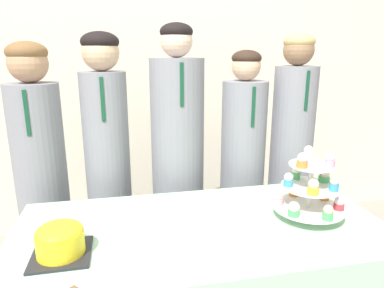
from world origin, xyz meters
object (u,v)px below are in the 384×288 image
at_px(student_4, 290,163).
at_px(student_3, 242,175).
at_px(cake_knife, 79,286).
at_px(student_1, 109,173).
at_px(student_0, 42,184).
at_px(round_cake, 60,240).
at_px(student_2, 178,171).
at_px(cupcake_stand, 310,188).

bearing_deg(student_4, student_3, -180.00).
xyz_separation_m(cake_knife, student_1, (0.07, 0.93, 0.03)).
xyz_separation_m(student_0, student_3, (1.15, -0.00, -0.03)).
bearing_deg(round_cake, student_2, 54.04).
distance_m(cake_knife, student_2, 1.03).
relative_size(student_0, student_4, 0.96).
relative_size(student_3, student_4, 0.94).
distance_m(round_cake, student_0, 0.77).
distance_m(student_1, student_4, 1.11).
relative_size(cake_knife, student_2, 0.15).
height_order(round_cake, cake_knife, round_cake).
height_order(student_1, student_4, student_4).
bearing_deg(student_0, round_cake, -74.12).
distance_m(student_3, student_4, 0.32).
height_order(cake_knife, student_0, student_0).
relative_size(round_cake, student_1, 0.13).
height_order(student_0, student_4, student_4).
distance_m(round_cake, student_3, 1.20).
distance_m(round_cake, student_4, 1.45).
bearing_deg(student_3, student_1, 180.00).
height_order(cupcake_stand, student_1, student_1).
distance_m(cake_knife, student_4, 1.49).
bearing_deg(round_cake, student_1, 79.11).
bearing_deg(cake_knife, student_3, 6.07).
relative_size(student_1, student_3, 1.06).
bearing_deg(cake_knife, student_2, 22.46).
height_order(cupcake_stand, student_0, student_0).
xyz_separation_m(round_cake, student_4, (1.25, 0.74, -0.04)).
height_order(student_0, student_1, student_1).
distance_m(round_cake, student_1, 0.76).
bearing_deg(student_0, student_4, -0.00).
xyz_separation_m(round_cake, student_0, (-0.21, 0.74, -0.06)).
height_order(cake_knife, student_2, student_2).
xyz_separation_m(cake_knife, student_4, (1.17, 0.93, 0.02)).
bearing_deg(student_1, round_cake, -100.89).
xyz_separation_m(student_0, student_4, (1.46, -0.00, 0.02)).
xyz_separation_m(student_1, student_2, (0.40, 0.00, -0.01)).
height_order(round_cake, student_1, student_1).
relative_size(student_0, student_2, 0.94).
bearing_deg(cake_knife, cupcake_stand, -24.57).
relative_size(student_0, student_3, 1.03).
height_order(round_cake, student_3, student_3).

